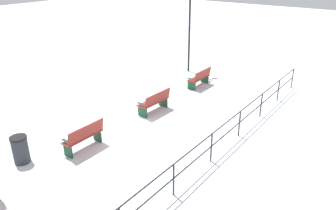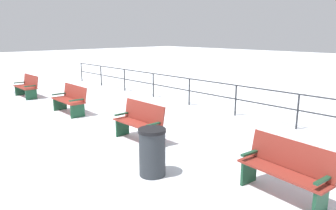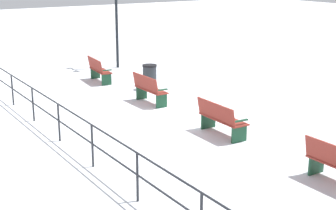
% 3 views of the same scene
% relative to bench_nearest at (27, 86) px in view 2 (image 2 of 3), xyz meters
% --- Properties ---
extents(ground_plane, '(80.00, 80.00, 0.00)m').
position_rel_bench_nearest_xyz_m(ground_plane, '(0.12, 5.64, -0.46)').
color(ground_plane, white).
rests_on(ground_plane, ground).
extents(bench_nearest, '(0.56, 1.46, 0.92)m').
position_rel_bench_nearest_xyz_m(bench_nearest, '(0.00, 0.00, 0.00)').
color(bench_nearest, maroon).
rests_on(bench_nearest, ground).
extents(bench_second, '(0.61, 1.56, 0.92)m').
position_rel_bench_nearest_xyz_m(bench_second, '(-0.07, 3.76, 0.01)').
color(bench_second, maroon).
rests_on(bench_second, ground).
extents(bench_third, '(0.49, 1.47, 0.95)m').
position_rel_bench_nearest_xyz_m(bench_third, '(-0.05, 7.51, 0.04)').
color(bench_third, maroon).
rests_on(bench_third, ground).
extents(bench_fourth, '(0.64, 1.54, 0.93)m').
position_rel_bench_nearest_xyz_m(bench_fourth, '(-0.07, 11.28, 0.03)').
color(bench_fourth, maroon).
rests_on(bench_fourth, ground).
extents(waterfront_railing, '(0.05, 16.41, 1.01)m').
position_rel_bench_nearest_xyz_m(waterfront_railing, '(-3.82, 5.64, 0.22)').
color(waterfront_railing, '#26282D').
rests_on(waterfront_railing, ground).
extents(trash_bin, '(0.52, 0.52, 0.90)m').
position_rel_bench_nearest_xyz_m(trash_bin, '(0.97, 9.20, -0.01)').
color(trash_bin, '#2D3338').
rests_on(trash_bin, ground).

